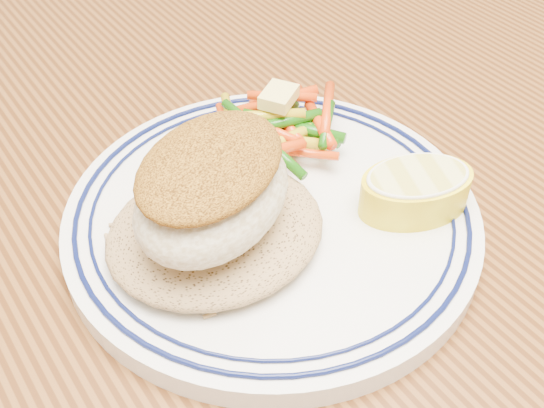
{
  "coord_description": "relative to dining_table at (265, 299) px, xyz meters",
  "views": [
    {
      "loc": [
        -0.18,
        -0.26,
        1.05
      ],
      "look_at": [
        -0.01,
        -0.02,
        0.77
      ],
      "focal_mm": 45.0,
      "sensor_mm": 36.0,
      "label": 1
    }
  ],
  "objects": [
    {
      "name": "vegetable_pile",
      "position": [
        0.03,
        0.03,
        0.13
      ],
      "size": [
        0.11,
        0.1,
        0.03
      ],
      "color": "red",
      "rests_on": "plate"
    },
    {
      "name": "lemon_wedge",
      "position": [
        0.06,
        -0.07,
        0.13
      ],
      "size": [
        0.08,
        0.08,
        0.03
      ],
      "color": "yellow",
      "rests_on": "plate"
    },
    {
      "name": "fish_fillet",
      "position": [
        -0.05,
        -0.03,
        0.16
      ],
      "size": [
        0.13,
        0.11,
        0.05
      ],
      "color": "beige",
      "rests_on": "rice_pilaf"
    },
    {
      "name": "plate",
      "position": [
        -0.01,
        -0.02,
        0.11
      ],
      "size": [
        0.25,
        0.25,
        0.02
      ],
      "color": "white",
      "rests_on": "dining_table"
    },
    {
      "name": "rice_pilaf",
      "position": [
        -0.05,
        -0.03,
        0.12
      ],
      "size": [
        0.13,
        0.11,
        0.02
      ],
      "primitive_type": "ellipsoid",
      "color": "#99794C",
      "rests_on": "plate"
    },
    {
      "name": "dining_table",
      "position": [
        0.0,
        0.0,
        0.0
      ],
      "size": [
        1.5,
        0.9,
        0.75
      ],
      "color": "#48250E",
      "rests_on": "ground"
    },
    {
      "name": "butter_pat",
      "position": [
        0.04,
        0.04,
        0.14
      ],
      "size": [
        0.03,
        0.03,
        0.01
      ],
      "primitive_type": "cube",
      "rotation": [
        0.0,
        0.0,
        0.56
      ],
      "color": "#F5E478",
      "rests_on": "vegetable_pile"
    }
  ]
}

